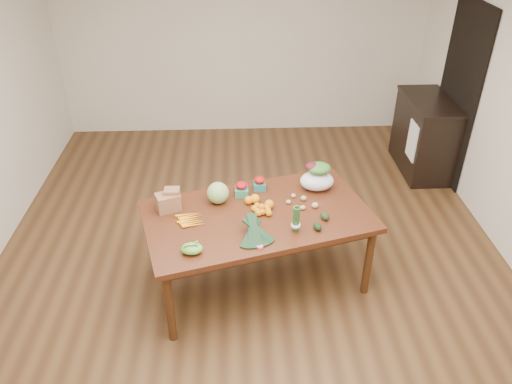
{
  "coord_description": "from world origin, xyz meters",
  "views": [
    {
      "loc": [
        -0.12,
        -3.8,
        3.2
      ],
      "look_at": [
        0.05,
        0.0,
        0.78
      ],
      "focal_mm": 35.0,
      "sensor_mm": 36.0,
      "label": 1
    }
  ],
  "objects_px": {
    "asparagus_bundle": "(296,219)",
    "mandarin_cluster": "(262,208)",
    "dining_table": "(257,248)",
    "salad_bag": "(317,178)",
    "cabinet": "(424,135)",
    "paper_bag": "(168,200)",
    "cabbage": "(218,193)",
    "kale_bunch": "(256,232)"
  },
  "relations": [
    {
      "from": "cabinet",
      "to": "salad_bag",
      "type": "xyz_separation_m",
      "value": [
        -1.61,
        -1.63,
        0.4
      ]
    },
    {
      "from": "dining_table",
      "to": "paper_bag",
      "type": "distance_m",
      "value": 0.9
    },
    {
      "from": "asparagus_bundle",
      "to": "dining_table",
      "type": "bearing_deg",
      "value": 122.97
    },
    {
      "from": "cabbage",
      "to": "asparagus_bundle",
      "type": "distance_m",
      "value": 0.78
    },
    {
      "from": "cabbage",
      "to": "asparagus_bundle",
      "type": "height_order",
      "value": "asparagus_bundle"
    },
    {
      "from": "dining_table",
      "to": "salad_bag",
      "type": "bearing_deg",
      "value": 18.42
    },
    {
      "from": "mandarin_cluster",
      "to": "kale_bunch",
      "type": "bearing_deg",
      "value": -99.82
    },
    {
      "from": "dining_table",
      "to": "cabinet",
      "type": "xyz_separation_m",
      "value": [
        2.17,
        2.0,
        0.1
      ]
    },
    {
      "from": "kale_bunch",
      "to": "asparagus_bundle",
      "type": "relative_size",
      "value": 1.6
    },
    {
      "from": "paper_bag",
      "to": "salad_bag",
      "type": "bearing_deg",
      "value": 11.71
    },
    {
      "from": "paper_bag",
      "to": "kale_bunch",
      "type": "distance_m",
      "value": 0.87
    },
    {
      "from": "cabinet",
      "to": "mandarin_cluster",
      "type": "height_order",
      "value": "cabinet"
    },
    {
      "from": "dining_table",
      "to": "mandarin_cluster",
      "type": "distance_m",
      "value": 0.42
    },
    {
      "from": "mandarin_cluster",
      "to": "dining_table",
      "type": "bearing_deg",
      "value": -155.67
    },
    {
      "from": "paper_bag",
      "to": "kale_bunch",
      "type": "bearing_deg",
      "value": -32.59
    },
    {
      "from": "paper_bag",
      "to": "asparagus_bundle",
      "type": "bearing_deg",
      "value": -19.0
    },
    {
      "from": "mandarin_cluster",
      "to": "paper_bag",
      "type": "bearing_deg",
      "value": 173.86
    },
    {
      "from": "dining_table",
      "to": "mandarin_cluster",
      "type": "height_order",
      "value": "mandarin_cluster"
    },
    {
      "from": "cabinet",
      "to": "paper_bag",
      "type": "distance_m",
      "value": 3.52
    },
    {
      "from": "paper_bag",
      "to": "dining_table",
      "type": "bearing_deg",
      "value": -7.67
    },
    {
      "from": "paper_bag",
      "to": "salad_bag",
      "type": "xyz_separation_m",
      "value": [
        1.33,
        0.28,
        0.03
      ]
    },
    {
      "from": "salad_bag",
      "to": "cabinet",
      "type": "bearing_deg",
      "value": 45.29
    },
    {
      "from": "dining_table",
      "to": "salad_bag",
      "type": "xyz_separation_m",
      "value": [
        0.56,
        0.38,
        0.49
      ]
    },
    {
      "from": "mandarin_cluster",
      "to": "asparagus_bundle",
      "type": "bearing_deg",
      "value": -47.13
    },
    {
      "from": "cabbage",
      "to": "mandarin_cluster",
      "type": "height_order",
      "value": "cabbage"
    },
    {
      "from": "dining_table",
      "to": "mandarin_cluster",
      "type": "relative_size",
      "value": 10.58
    },
    {
      "from": "cabbage",
      "to": "kale_bunch",
      "type": "xyz_separation_m",
      "value": [
        0.31,
        -0.56,
        -0.02
      ]
    },
    {
      "from": "cabbage",
      "to": "mandarin_cluster",
      "type": "bearing_deg",
      "value": -25.72
    },
    {
      "from": "dining_table",
      "to": "asparagus_bundle",
      "type": "bearing_deg",
      "value": -57.03
    },
    {
      "from": "cabbage",
      "to": "paper_bag",
      "type": "bearing_deg",
      "value": -167.48
    },
    {
      "from": "dining_table",
      "to": "asparagus_bundle",
      "type": "xyz_separation_m",
      "value": [
        0.3,
        -0.26,
        0.5
      ]
    },
    {
      "from": "asparagus_bundle",
      "to": "mandarin_cluster",
      "type": "bearing_deg",
      "value": 117.37
    },
    {
      "from": "salad_bag",
      "to": "kale_bunch",
      "type": "bearing_deg",
      "value": -128.45
    },
    {
      "from": "salad_bag",
      "to": "dining_table",
      "type": "bearing_deg",
      "value": -146.08
    },
    {
      "from": "paper_bag",
      "to": "cabbage",
      "type": "height_order",
      "value": "cabbage"
    },
    {
      "from": "cabinet",
      "to": "salad_bag",
      "type": "distance_m",
      "value": 2.32
    },
    {
      "from": "cabbage",
      "to": "salad_bag",
      "type": "relative_size",
      "value": 0.63
    },
    {
      "from": "kale_bunch",
      "to": "asparagus_bundle",
      "type": "bearing_deg",
      "value": 2.34
    },
    {
      "from": "salad_bag",
      "to": "paper_bag",
      "type": "bearing_deg",
      "value": -168.29
    },
    {
      "from": "dining_table",
      "to": "cabbage",
      "type": "xyz_separation_m",
      "value": [
        -0.34,
        0.2,
        0.47
      ]
    },
    {
      "from": "cabinet",
      "to": "cabbage",
      "type": "xyz_separation_m",
      "value": [
        -2.51,
        -1.81,
        0.38
      ]
    },
    {
      "from": "dining_table",
      "to": "cabbage",
      "type": "height_order",
      "value": "cabbage"
    }
  ]
}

